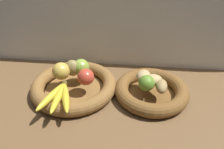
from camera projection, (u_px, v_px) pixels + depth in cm
name	position (u px, v px, depth cm)	size (l,w,h in cm)	color
ground_plane	(115.00, 101.00, 89.17)	(140.00, 90.00, 3.00)	brown
back_wall	(121.00, 13.00, 98.08)	(140.00, 3.00, 55.00)	silver
fruit_bowl_left	(74.00, 86.00, 91.49)	(37.26, 37.26, 5.80)	brown
fruit_bowl_right	(151.00, 91.00, 88.48)	(31.30, 31.30, 5.80)	brown
apple_green_back	(81.00, 67.00, 91.68)	(7.32, 7.32, 7.32)	#8CAD3D
apple_golden_left	(61.00, 71.00, 88.69)	(7.56, 7.56, 7.56)	gold
apple_red_right	(86.00, 77.00, 85.47)	(7.01, 7.01, 7.01)	#CC422D
pear_brown	(73.00, 68.00, 90.77)	(5.42, 6.13, 7.59)	olive
banana_bunch_front	(59.00, 96.00, 78.45)	(13.50, 19.01, 2.69)	gold
potato_oblong	(143.00, 76.00, 88.24)	(7.32, 5.90, 4.67)	tan
potato_small	(161.00, 86.00, 82.50)	(8.04, 4.53, 4.51)	#A38451
potato_large	(153.00, 80.00, 85.44)	(8.12, 5.98, 4.87)	tan
lime_near	(147.00, 84.00, 81.90)	(6.51, 6.51, 6.51)	olive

